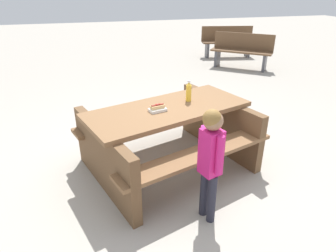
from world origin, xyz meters
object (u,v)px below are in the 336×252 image
at_px(hotdog_tray, 158,108).
at_px(park_bench_mid, 242,50).
at_px(child_in_coat, 211,153).
at_px(soda_bottle, 189,92).
at_px(park_bench_near, 227,41).
at_px(picnic_table, 168,132).

height_order(hotdog_tray, park_bench_mid, park_bench_mid).
height_order(hotdog_tray, child_in_coat, child_in_coat).
bearing_deg(child_in_coat, hotdog_tray, -73.82).
distance_m(soda_bottle, child_in_coat, 1.10).
height_order(soda_bottle, hotdog_tray, soda_bottle).
bearing_deg(soda_bottle, child_in_coat, 81.39).
bearing_deg(park_bench_near, picnic_table, 58.54).
relative_size(picnic_table, park_bench_near, 1.39).
bearing_deg(park_bench_near, soda_bottle, 60.18).
height_order(park_bench_near, park_bench_mid, same).
distance_m(picnic_table, park_bench_mid, 4.96).
bearing_deg(park_bench_mid, soda_bottle, 54.54).
height_order(child_in_coat, park_bench_mid, child_in_coat).
height_order(soda_bottle, child_in_coat, child_in_coat).
bearing_deg(park_bench_near, child_in_coat, 63.43).
bearing_deg(soda_bottle, picnic_table, 25.62).
height_order(picnic_table, soda_bottle, soda_bottle).
relative_size(park_bench_near, park_bench_mid, 1.10).
bearing_deg(park_bench_mid, child_in_coat, 59.50).
bearing_deg(park_bench_mid, hotdog_tray, 52.08).
height_order(picnic_table, child_in_coat, child_in_coat).
bearing_deg(child_in_coat, soda_bottle, -98.61).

